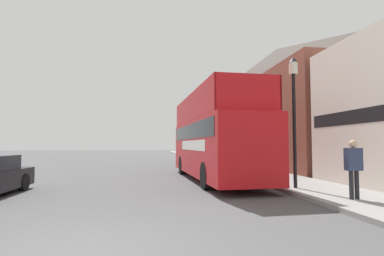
{
  "coord_description": "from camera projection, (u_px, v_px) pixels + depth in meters",
  "views": [
    {
      "loc": [
        1.11,
        -4.97,
        1.73
      ],
      "look_at": [
        3.42,
        11.31,
        2.66
      ],
      "focal_mm": 28.0,
      "sensor_mm": 36.0,
      "label": 1
    }
  ],
  "objects": [
    {
      "name": "ground_plane",
      "position": [
        136.0,
        165.0,
        25.42
      ],
      "size": [
        144.0,
        144.0,
        0.0
      ],
      "primitive_type": "plane",
      "color": "#4C4C4F"
    },
    {
      "name": "sidewalk",
      "position": [
        230.0,
        166.0,
        23.49
      ],
      "size": [
        2.91,
        108.0,
        0.14
      ],
      "color": "gray",
      "rests_on": "ground_plane"
    },
    {
      "name": "brick_terrace_rear",
      "position": [
        277.0,
        107.0,
        25.39
      ],
      "size": [
        6.0,
        20.06,
        9.95
      ],
      "color": "brown",
      "rests_on": "ground_plane"
    },
    {
      "name": "tour_bus",
      "position": [
        213.0,
        142.0,
        14.88
      ],
      "size": [
        2.91,
        10.27,
        4.19
      ],
      "rotation": [
        0.0,
        0.0,
        0.05
      ],
      "color": "red",
      "rests_on": "ground_plane"
    },
    {
      "name": "parked_car_ahead_of_bus",
      "position": [
        198.0,
        158.0,
        22.7
      ],
      "size": [
        2.0,
        3.99,
        1.6
      ],
      "rotation": [
        0.0,
        0.0,
        -0.03
      ],
      "color": "navy",
      "rests_on": "ground_plane"
    },
    {
      "name": "pedestrian_second",
      "position": [
        353.0,
        163.0,
        8.81
      ],
      "size": [
        0.45,
        0.25,
        1.73
      ],
      "color": "#232328",
      "rests_on": "sidewalk"
    },
    {
      "name": "lamp_post_nearest",
      "position": [
        294.0,
        97.0,
        11.28
      ],
      "size": [
        0.35,
        0.35,
        4.94
      ],
      "color": "black",
      "rests_on": "sidewalk"
    },
    {
      "name": "lamp_post_second",
      "position": [
        232.0,
        122.0,
        19.73
      ],
      "size": [
        0.35,
        0.35,
        4.47
      ],
      "color": "black",
      "rests_on": "sidewalk"
    }
  ]
}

